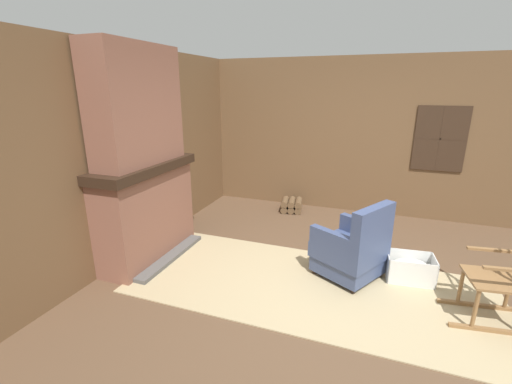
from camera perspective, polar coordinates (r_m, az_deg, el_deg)
The scene contains 13 objects.
ground_plane at distance 3.96m, azimuth 14.08°, elevation -15.82°, with size 14.00×14.00×0.00m, color brown.
wood_panel_wall_left at distance 4.52m, azimuth -21.08°, elevation 5.61°, with size 0.06×5.96×2.61m.
wood_panel_wall_back at distance 6.10m, azimuth 18.17°, elevation 8.60°, with size 5.96×0.09×2.61m.
fireplace_hearth at distance 4.53m, azimuth -17.57°, elevation -3.09°, with size 0.67×1.53×1.24m.
chimney_breast at distance 4.29m, azimuth -19.28°, elevation 13.45°, with size 0.40×1.25×1.35m.
area_rug at distance 3.97m, azimuth 8.82°, elevation -15.21°, with size 3.92×1.67×0.01m.
armchair at distance 4.09m, azimuth 15.72°, elevation -9.30°, with size 0.90×0.89×0.92m.
rocking_chair at distance 3.92m, azimuth 35.83°, elevation -11.96°, with size 0.85×0.52×1.27m.
firewood_stack at distance 6.12m, azimuth 5.95°, elevation -2.19°, with size 0.42×0.44×0.22m.
laundry_basket at distance 4.34m, azimuth 24.27°, elevation -11.50°, with size 0.54×0.38×0.30m.
oil_lamp_vase at distance 4.25m, azimuth -20.54°, elevation 5.20°, with size 0.10×0.10×0.24m.
storage_case at distance 4.81m, azimuth -15.00°, elevation 6.89°, with size 0.18×0.26×0.16m.
decorative_plate_on_mantel at distance 4.42m, azimuth -18.96°, elevation 6.50°, with size 0.07×0.28×0.28m.
Camera 1 is at (0.23, -3.34, 2.11)m, focal length 24.00 mm.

